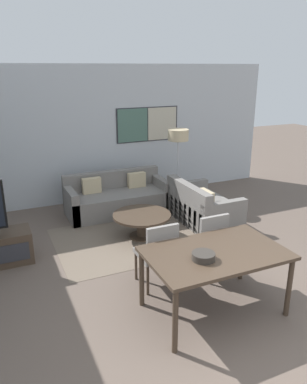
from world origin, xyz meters
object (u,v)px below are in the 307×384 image
(sofa_side, at_px, (201,209))
(coffee_table, at_px, (142,220))
(fruit_bowl, at_px, (203,256))
(dining_chair_left, at_px, (158,251))
(floor_lamp, at_px, (178,139))
(dining_table, at_px, (215,257))
(sofa_main, at_px, (117,198))
(dining_chair_centre, at_px, (208,240))

(sofa_side, xyz_separation_m, coffee_table, (-1.23, -0.15, 0.05))
(sofa_side, distance_m, fruit_bowl, 2.90)
(coffee_table, bearing_deg, fruit_bowl, -95.68)
(dining_chair_left, xyz_separation_m, floor_lamp, (1.64, 2.63, 0.86))
(dining_table, bearing_deg, coffee_table, 89.93)
(coffee_table, relative_size, dining_chair_left, 1.07)
(sofa_side, relative_size, floor_lamp, 0.90)
(dining_table, bearing_deg, sofa_main, 89.96)
(dining_table, xyz_separation_m, floor_lamp, (1.27, 3.34, 0.68))
(sofa_main, xyz_separation_m, dining_table, (-0.00, -3.50, 0.43))
(dining_table, bearing_deg, fruit_bowl, -154.89)
(floor_lamp, bearing_deg, dining_chair_left, -122.04)
(dining_chair_centre, bearing_deg, fruit_bowl, -125.70)
(dining_table, distance_m, dining_chair_left, 0.83)
(sofa_main, bearing_deg, dining_chair_left, -97.76)
(dining_chair_centre, relative_size, floor_lamp, 0.58)
(coffee_table, distance_m, dining_chair_centre, 1.52)
(sofa_side, xyz_separation_m, fruit_bowl, (-1.46, -2.45, 0.55))
(sofa_main, height_order, coffee_table, sofa_main)
(fruit_bowl, xyz_separation_m, floor_lamp, (1.49, 3.45, 0.56))
(dining_chair_centre, bearing_deg, floor_lamp, 71.17)
(sofa_side, relative_size, fruit_bowl, 5.52)
(dining_table, height_order, fruit_bowl, fruit_bowl)
(dining_table, bearing_deg, sofa_side, 62.20)
(sofa_main, relative_size, sofa_side, 1.40)
(dining_chair_centre, bearing_deg, coffee_table, 104.43)
(dining_table, bearing_deg, dining_chair_left, 117.76)
(coffee_table, relative_size, fruit_bowl, 3.80)
(sofa_side, relative_size, dining_chair_centre, 1.55)
(dining_table, distance_m, floor_lamp, 3.64)
(fruit_bowl, bearing_deg, dining_table, 25.11)
(sofa_main, xyz_separation_m, fruit_bowl, (-0.23, -3.61, 0.55))
(sofa_side, relative_size, dining_chair_left, 1.55)
(sofa_main, distance_m, dining_table, 3.53)
(dining_chair_centre, xyz_separation_m, floor_lamp, (0.89, 2.61, 0.86))
(dining_table, xyz_separation_m, dining_chair_centre, (0.38, 0.73, -0.18))
(floor_lamp, bearing_deg, sofa_side, -91.87)
(coffee_table, distance_m, floor_lamp, 2.01)
(dining_chair_left, bearing_deg, fruit_bowl, -79.56)
(coffee_table, xyz_separation_m, dining_chair_centre, (0.37, -1.45, 0.20))
(sofa_main, relative_size, dining_chair_centre, 2.17)
(sofa_main, height_order, dining_table, dining_table)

